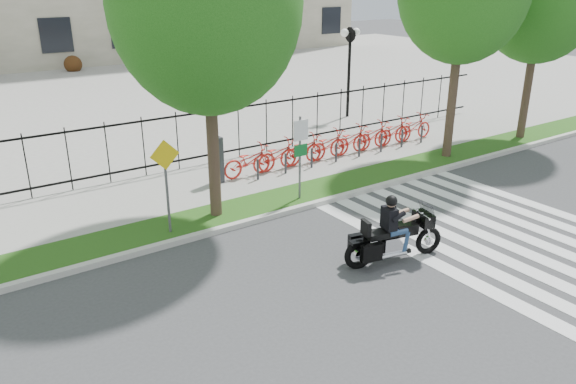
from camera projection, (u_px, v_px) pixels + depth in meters
ground at (355, 284)px, 12.43m from camera, size 120.00×120.00×0.00m
curb at (257, 220)px, 15.55m from camera, size 60.00×0.20×0.15m
grass_verge at (242, 210)px, 16.20m from camera, size 60.00×1.50×0.15m
sidewalk at (203, 185)px, 18.11m from camera, size 60.00×3.50×0.15m
plaza at (61, 97)px, 31.57m from camera, size 80.00×34.00×0.10m
crosswalk_stripes at (491, 231)px, 15.00m from camera, size 5.70×8.00×0.01m
iron_fence at (177, 141)px, 19.07m from camera, size 30.00×0.06×2.00m
lamp_post_right at (350, 50)px, 25.80m from camera, size 1.06×0.70×4.25m
street_tree_1 at (206, 3)px, 13.72m from camera, size 4.82×4.82×8.40m
bike_share_station at (338, 143)px, 20.61m from camera, size 10.06×0.88×1.50m
sign_pole_regulatory at (300, 147)px, 16.28m from camera, size 0.50×0.09×2.50m
sign_pole_warning at (166, 174)px, 14.06m from camera, size 0.78×0.09×2.49m
motorcycle_rider at (394, 235)px, 13.23m from camera, size 2.61×1.08×2.04m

